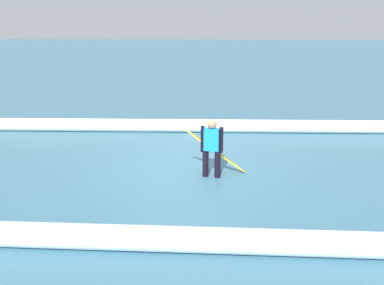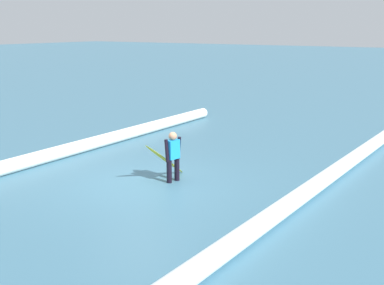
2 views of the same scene
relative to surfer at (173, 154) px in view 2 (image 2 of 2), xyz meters
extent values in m
plane|color=#3C6A81|center=(0.63, -0.64, -0.76)|extent=(183.22, 183.22, 0.00)
cylinder|color=black|center=(0.14, -0.03, -0.44)|extent=(0.14, 0.14, 0.63)
cylinder|color=black|center=(-0.14, 0.03, -0.44)|extent=(0.14, 0.14, 0.63)
cube|color=#198CD8|center=(0.00, 0.00, 0.13)|extent=(0.37, 0.26, 0.51)
sphere|color=tan|center=(0.00, 0.00, 0.49)|extent=(0.22, 0.22, 0.22)
cylinder|color=black|center=(0.21, -0.04, 0.13)|extent=(0.09, 0.14, 0.61)
cylinder|color=black|center=(-0.21, 0.04, 0.13)|extent=(0.09, 0.14, 0.61)
ellipsoid|color=yellow|center=(-0.07, -0.32, -0.21)|extent=(1.55, 0.30, 1.12)
ellipsoid|color=black|center=(-0.07, -0.32, -0.21)|extent=(1.24, 0.14, 0.90)
cylinder|color=white|center=(-0.54, -4.28, -0.55)|extent=(15.68, 0.51, 0.42)
cylinder|color=white|center=(2.51, 3.38, -0.55)|extent=(23.62, 1.04, 0.40)
camera|label=1|loc=(0.11, 9.49, 2.64)|focal=40.77mm
camera|label=2|loc=(9.96, 7.21, 3.27)|focal=45.13mm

